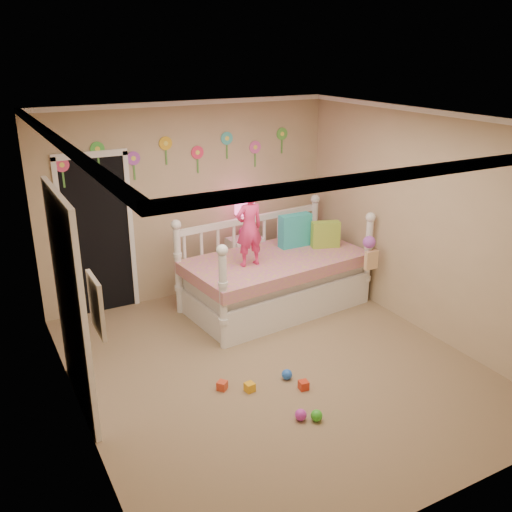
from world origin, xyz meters
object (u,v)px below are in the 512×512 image
child (249,227)px  nightstand (245,263)px  table_lamp (245,210)px  daybed (275,262)px

child → nightstand: (0.37, 0.83, -0.81)m
nightstand → table_lamp: table_lamp is taller
daybed → nightstand: (-0.06, 0.72, -0.26)m
daybed → table_lamp: bearing=89.2°
child → nightstand: child is taller
daybed → nightstand: bearing=89.2°
daybed → child: child is taller
child → table_lamp: size_ratio=1.59×
daybed → child: bearing=-171.7°
daybed → table_lamp: (-0.06, 0.72, 0.52)m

